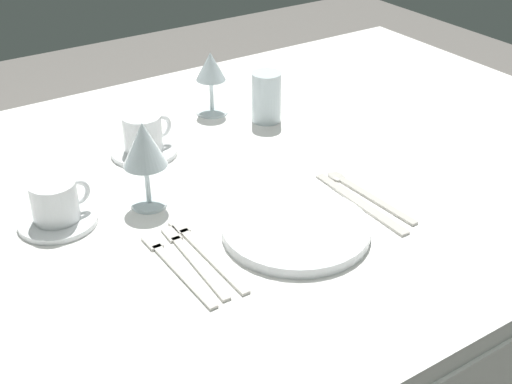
# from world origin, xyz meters

# --- Properties ---
(dining_table) EXTENTS (1.80, 1.11, 0.74)m
(dining_table) POSITION_xyz_m (0.00, 0.00, 0.66)
(dining_table) COLOR white
(dining_table) RESTS_ON ground
(dinner_plate) EXTENTS (0.24, 0.24, 0.02)m
(dinner_plate) POSITION_xyz_m (0.02, -0.21, 0.75)
(dinner_plate) COLOR white
(dinner_plate) RESTS_ON dining_table
(fork_outer) EXTENTS (0.02, 0.23, 0.00)m
(fork_outer) POSITION_xyz_m (-0.13, -0.18, 0.74)
(fork_outer) COLOR beige
(fork_outer) RESTS_ON dining_table
(fork_inner) EXTENTS (0.03, 0.21, 0.00)m
(fork_inner) POSITION_xyz_m (-0.15, -0.18, 0.74)
(fork_inner) COLOR beige
(fork_inner) RESTS_ON dining_table
(fork_salad) EXTENTS (0.02, 0.21, 0.00)m
(fork_salad) POSITION_xyz_m (-0.19, -0.19, 0.74)
(fork_salad) COLOR beige
(fork_salad) RESTS_ON dining_table
(dinner_knife) EXTENTS (0.02, 0.24, 0.00)m
(dinner_knife) POSITION_xyz_m (0.17, -0.21, 0.74)
(dinner_knife) COLOR beige
(dinner_knife) RESTS_ON dining_table
(spoon_soup) EXTENTS (0.03, 0.22, 0.01)m
(spoon_soup) POSITION_xyz_m (0.20, -0.17, 0.74)
(spoon_soup) COLOR beige
(spoon_soup) RESTS_ON dining_table
(saucer_left) EXTENTS (0.13, 0.13, 0.01)m
(saucer_left) POSITION_xyz_m (-0.06, 0.18, 0.74)
(saucer_left) COLOR white
(saucer_left) RESTS_ON dining_table
(coffee_cup_left) EXTENTS (0.10, 0.08, 0.07)m
(coffee_cup_left) POSITION_xyz_m (-0.06, 0.18, 0.79)
(coffee_cup_left) COLOR white
(coffee_cup_left) RESTS_ON saucer_left
(saucer_right) EXTENTS (0.13, 0.13, 0.01)m
(saucer_right) POSITION_xyz_m (-0.29, 0.03, 0.74)
(saucer_right) COLOR white
(saucer_right) RESTS_ON dining_table
(coffee_cup_right) EXTENTS (0.10, 0.08, 0.07)m
(coffee_cup_right) POSITION_xyz_m (-0.29, 0.03, 0.78)
(coffee_cup_right) COLOR white
(coffee_cup_right) RESTS_ON saucer_right
(wine_glass_centre) EXTENTS (0.08, 0.08, 0.16)m
(wine_glass_centre) POSITION_xyz_m (-0.14, 0.00, 0.85)
(wine_glass_centre) COLOR silver
(wine_glass_centre) RESTS_ON dining_table
(wine_glass_left) EXTENTS (0.07, 0.07, 0.14)m
(wine_glass_left) POSITION_xyz_m (0.15, 0.28, 0.84)
(wine_glass_left) COLOR silver
(wine_glass_left) RESTS_ON dining_table
(drink_tumbler) EXTENTS (0.06, 0.06, 0.11)m
(drink_tumbler) POSITION_xyz_m (0.23, 0.18, 0.79)
(drink_tumbler) COLOR silver
(drink_tumbler) RESTS_ON dining_table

